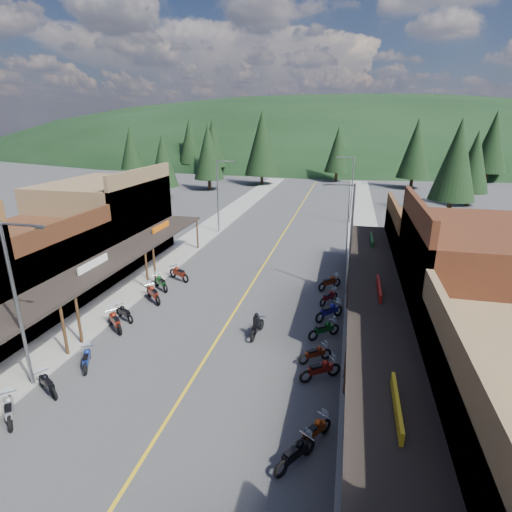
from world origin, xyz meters
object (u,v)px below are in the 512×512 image
Objects in this scene: bike_west_8 at (124,312)px; bike_west_9 at (153,293)px; pine_3 at (338,149)px; pedestrian_east_b at (357,257)px; bike_west_4 at (9,408)px; pine_10 at (208,152)px; streetlight_3 at (351,187)px; bike_west_6 at (87,358)px; shop_east_2 at (483,294)px; shop_east_3 at (441,254)px; streetlight_2 at (349,235)px; bike_east_5 at (315,430)px; pine_5 at (492,142)px; pedestrian_east_a at (362,361)px; bike_west_10 at (161,282)px; shop_west_3 at (107,221)px; streetlight_0 at (19,300)px; pine_8 at (163,161)px; bike_west_7 at (115,320)px; pine_0 at (131,148)px; pine_4 at (416,148)px; rider_on_bike at (257,326)px; bike_west_5 at (47,383)px; bike_east_10 at (329,296)px; bike_east_11 at (330,282)px; pine_7 at (190,141)px; bike_east_7 at (315,353)px; bike_east_6 at (320,369)px; pine_1 at (213,143)px; pine_11 at (457,160)px; shop_west_2 at (27,269)px; bike_west_11 at (179,273)px; streetlight_1 at (219,193)px; bike_east_8 at (324,329)px; pine_2 at (262,143)px; pine_9 at (474,162)px; bike_east_9 at (329,310)px.

bike_west_9 is at bearing 20.72° from bike_west_8.
pine_3 is 6.06× the size of pedestrian_east_b.
pine_10 is at bearing 58.27° from bike_west_4.
streetlight_3 is 4.25× the size of bike_west_6.
shop_east_3 is (-0.03, 9.60, -0.99)m from shop_east_2.
pine_10 is at bearing 120.71° from streetlight_2.
bike_east_5 is at bearing -66.88° from pine_10.
pine_5 is 7.78× the size of pedestrian_east_a.
bike_west_10 reaches higher than bike_east_5.
streetlight_0 is (6.83, -17.30, 0.94)m from shop_west_3.
pine_8 is at bearing 141.25° from shop_east_3.
shop_east_3 is at bearing -18.55° from bike_west_7.
streetlight_0 is at bearing -117.70° from pine_5.
pine_0 is at bearing 69.91° from bike_west_7.
rider_on_bike is (-15.87, -59.03, -6.61)m from pine_4.
pine_3 is 70.94m from bike_west_6.
streetlight_0 is 3.64× the size of bike_west_7.
streetlight_2 is 69.57m from pine_5.
bike_west_4 is (11.65, -58.12, -6.20)m from pine_10.
bike_west_5 reaches higher than bike_east_10.
bike_west_5 is at bearing -85.00° from bike_east_11.
pine_7 is 6.56× the size of bike_west_5.
pine_5 is at bearing 7.70° from pine_0.
bike_east_7 is 4.02m from rider_on_bike.
bike_east_6 is at bearing -56.62° from pedestrian_east_a.
bike_west_10 is at bearing -121.41° from pine_5.
bike_west_4 is at bearing -97.66° from bike_east_10.
pine_11 is at bearing -36.03° from pine_1.
pine_3 is at bearing 100.11° from shop_east_3.
streetlight_3 is 32.09m from pine_4.
shop_west_3 is 14.07m from bike_west_7.
pine_11 is (33.75, 36.30, 4.65)m from shop_west_2.
bike_west_8 is at bearing -134.30° from bike_east_7.
pine_3 is at bearing 125.79° from bike_east_5.
bike_west_11 reaches higher than bike_west_7.
bike_west_7 is at bearing -143.01° from bike_west_9.
pine_4 is 5.80× the size of bike_east_6.
streetlight_0 is at bearing -159.63° from shop_east_2.
streetlight_1 is 51.93m from pine_0.
shop_west_3 reaches higher than pedestrian_east_a.
pine_7 is (8.00, 14.00, 0.75)m from pine_0.
pine_4 reaches higher than shop_east_2.
bike_east_8 reaches higher than bike_east_10.
pine_2 reaches higher than bike_east_8.
bike_west_11 is 1.06× the size of bike_east_11.
pine_0 reaches higher than streetlight_0.
bike_west_11 is 16.92m from pedestrian_east_a.
pine_9 is (34.00, -13.00, -1.61)m from pine_2.
bike_east_9 is 1.18× the size of bike_east_10.
bike_west_10 is at bearing -69.88° from pine_7.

